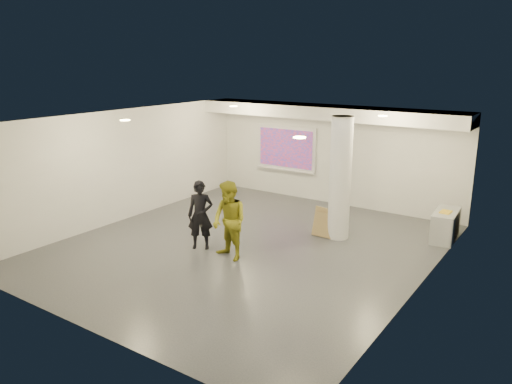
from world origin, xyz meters
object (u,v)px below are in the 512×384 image
Objects in this scene: projection_screen at (286,149)px; credenza at (445,225)px; man at (229,221)px; woman at (200,215)px; column at (340,179)px.

projection_screen is 1.71× the size of credenza.
woman is at bearing -173.95° from man.
projection_screen is at bearing 161.74° from credenza.
credenza is (2.22, 1.36, -1.14)m from column.
column is at bearing -40.56° from projection_screen.
column is 1.71× the size of man.
man is (-3.61, -3.95, 0.52)m from credenza.
projection_screen reaches higher than woman.
column reaches higher than credenza.
column is 1.86× the size of woman.
projection_screen is 5.21m from woman.
column reaches higher than projection_screen.
credenza is 0.76× the size of woman.
man is at bearing -137.06° from credenza.
column is 3.01m from man.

